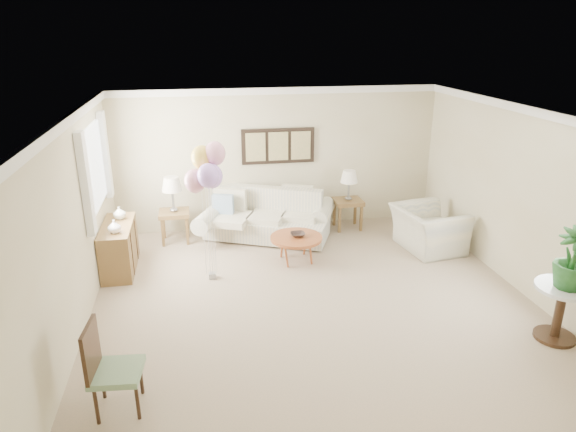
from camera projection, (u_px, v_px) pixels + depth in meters
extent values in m
plane|color=tan|center=(313.00, 300.00, 7.19)|extent=(6.00, 6.00, 0.00)
cube|color=beige|center=(278.00, 159.00, 9.52)|extent=(6.00, 0.04, 2.60)
cube|color=beige|center=(402.00, 341.00, 3.97)|extent=(6.00, 0.04, 2.60)
cube|color=beige|center=(75.00, 227.00, 6.24)|extent=(0.04, 6.00, 2.60)
cube|color=beige|center=(521.00, 200.00, 7.25)|extent=(0.04, 6.00, 2.60)
cube|color=white|center=(316.00, 114.00, 6.30)|extent=(6.00, 6.00, 0.02)
cube|color=white|center=(278.00, 91.00, 9.06)|extent=(6.00, 0.06, 0.12)
cube|color=white|center=(62.00, 125.00, 5.82)|extent=(0.06, 6.00, 0.12)
cube|color=white|center=(534.00, 111.00, 6.82)|extent=(0.06, 6.00, 0.12)
cube|color=white|center=(94.00, 168.00, 7.51)|extent=(0.04, 1.40, 1.20)
cube|color=white|center=(86.00, 184.00, 6.73)|extent=(0.10, 0.22, 1.40)
cube|color=white|center=(105.00, 155.00, 8.30)|extent=(0.10, 0.22, 1.40)
cube|color=black|center=(278.00, 146.00, 9.40)|extent=(1.35, 0.04, 0.65)
cube|color=#8C8C59|center=(256.00, 147.00, 9.31)|extent=(0.36, 0.02, 0.52)
cube|color=#8C8C59|center=(278.00, 146.00, 9.38)|extent=(0.36, 0.02, 0.52)
cube|color=#8C8C59|center=(301.00, 145.00, 9.45)|extent=(0.36, 0.02, 0.52)
cube|color=beige|center=(267.00, 227.00, 9.23)|extent=(2.33, 1.68, 0.35)
cube|color=beige|center=(264.00, 201.00, 9.39)|extent=(2.06, 1.08, 0.54)
cylinder|color=beige|center=(209.00, 219.00, 8.98)|extent=(0.65, 0.93, 0.31)
cylinder|color=beige|center=(323.00, 212.00, 9.32)|extent=(0.65, 0.93, 0.31)
cube|color=beige|center=(232.00, 219.00, 9.00)|extent=(0.82, 0.88, 0.12)
cube|color=beige|center=(267.00, 217.00, 9.11)|extent=(0.82, 0.88, 0.12)
cube|color=beige|center=(301.00, 215.00, 9.21)|extent=(0.82, 0.88, 0.12)
cube|color=#83A0BA|center=(223.00, 205.00, 9.06)|extent=(0.37, 0.12, 0.37)
cube|color=tan|center=(303.00, 200.00, 9.30)|extent=(0.37, 0.12, 0.37)
cube|color=#3E2D1D|center=(312.00, 204.00, 9.28)|extent=(0.33, 0.10, 0.33)
cube|color=beige|center=(267.00, 237.00, 9.29)|extent=(1.96, 0.78, 0.04)
cube|color=brown|center=(174.00, 213.00, 8.99)|extent=(0.52, 0.47, 0.08)
cube|color=brown|center=(163.00, 233.00, 8.88)|extent=(0.05, 0.05, 0.49)
cube|color=brown|center=(187.00, 231.00, 8.95)|extent=(0.05, 0.05, 0.49)
cube|color=brown|center=(164.00, 225.00, 9.23)|extent=(0.05, 0.05, 0.49)
cube|color=brown|center=(187.00, 224.00, 9.30)|extent=(0.05, 0.05, 0.49)
cube|color=brown|center=(348.00, 202.00, 9.60)|extent=(0.52, 0.47, 0.08)
cube|color=brown|center=(340.00, 220.00, 9.49)|extent=(0.05, 0.05, 0.49)
cube|color=brown|center=(361.00, 219.00, 9.56)|extent=(0.05, 0.05, 0.49)
cube|color=brown|center=(334.00, 213.00, 9.84)|extent=(0.05, 0.05, 0.49)
cube|color=brown|center=(355.00, 212.00, 9.90)|extent=(0.05, 0.05, 0.49)
cylinder|color=gray|center=(174.00, 210.00, 8.96)|extent=(0.14, 0.14, 0.06)
cylinder|color=gray|center=(173.00, 199.00, 8.90)|extent=(0.04, 0.04, 0.31)
cone|color=silver|center=(172.00, 184.00, 8.80)|extent=(0.35, 0.35, 0.25)
cylinder|color=gray|center=(348.00, 198.00, 9.58)|extent=(0.13, 0.13, 0.06)
cylinder|color=gray|center=(349.00, 190.00, 9.52)|extent=(0.04, 0.04, 0.28)
cone|color=silver|center=(349.00, 176.00, 9.43)|extent=(0.32, 0.32, 0.23)
cylinder|color=brown|center=(296.00, 238.00, 8.26)|extent=(0.84, 0.84, 0.05)
cylinder|color=brown|center=(306.00, 244.00, 8.55)|extent=(0.03, 0.03, 0.38)
cylinder|color=brown|center=(282.00, 246.00, 8.48)|extent=(0.03, 0.03, 0.38)
cylinder|color=brown|center=(286.00, 256.00, 8.12)|extent=(0.03, 0.03, 0.38)
cylinder|color=brown|center=(311.00, 254.00, 8.18)|extent=(0.03, 0.03, 0.38)
imported|color=#2D201C|center=(298.00, 235.00, 8.25)|extent=(0.24, 0.24, 0.06)
imported|color=beige|center=(428.00, 229.00, 8.74)|extent=(1.13, 1.25, 0.73)
cylinder|color=silver|center=(564.00, 288.00, 6.06)|extent=(0.66, 0.66, 0.04)
cylinder|color=#341F14|center=(559.00, 314.00, 6.18)|extent=(0.11, 0.11, 0.66)
cylinder|color=#341F14|center=(554.00, 338.00, 6.29)|extent=(0.48, 0.48, 0.01)
imported|color=#1C511B|center=(573.00, 259.00, 5.89)|extent=(0.54, 0.54, 0.74)
cube|color=gray|center=(117.00, 372.00, 5.00)|extent=(0.52, 0.52, 0.07)
cylinder|color=#341F14|center=(96.00, 407.00, 4.87)|extent=(0.04, 0.04, 0.39)
cylinder|color=#341F14|center=(138.00, 402.00, 4.93)|extent=(0.04, 0.04, 0.39)
cylinder|color=#341F14|center=(103.00, 381.00, 5.22)|extent=(0.04, 0.04, 0.39)
cylinder|color=#341F14|center=(141.00, 377.00, 5.28)|extent=(0.04, 0.04, 0.39)
cube|color=#341F14|center=(91.00, 350.00, 4.86)|extent=(0.08, 0.46, 0.52)
cube|color=brown|center=(119.00, 247.00, 7.99)|extent=(0.45, 1.20, 0.74)
cube|color=#341F14|center=(117.00, 255.00, 7.71)|extent=(0.46, 0.02, 0.70)
cube|color=#341F14|center=(122.00, 240.00, 8.26)|extent=(0.46, 0.02, 0.70)
imported|color=white|center=(114.00, 226.00, 7.53)|extent=(0.19, 0.19, 0.20)
imported|color=silver|center=(119.00, 213.00, 8.09)|extent=(0.21, 0.21, 0.20)
cube|color=gray|center=(212.00, 276.00, 7.80)|extent=(0.11, 0.11, 0.09)
ellipsoid|color=pink|center=(195.00, 181.00, 7.20)|extent=(0.30, 0.30, 0.35)
cylinder|color=silver|center=(204.00, 234.00, 7.52)|extent=(0.01, 0.01, 1.30)
ellipsoid|color=#B888EF|center=(212.00, 176.00, 7.20)|extent=(0.30, 0.30, 0.35)
cylinder|color=silver|center=(212.00, 232.00, 7.52)|extent=(0.01, 0.01, 1.37)
ellipsoid|color=gold|center=(202.00, 157.00, 7.26)|extent=(0.30, 0.30, 0.35)
cylinder|color=silver|center=(208.00, 223.00, 7.55)|extent=(0.01, 0.01, 1.60)
ellipsoid|color=pink|center=(215.00, 153.00, 7.24)|extent=(0.30, 0.30, 0.35)
cylinder|color=silver|center=(214.00, 221.00, 7.54)|extent=(0.01, 0.01, 1.66)
ellipsoid|color=#B888EF|center=(208.00, 176.00, 7.07)|extent=(0.30, 0.30, 0.35)
cylinder|color=silver|center=(211.00, 232.00, 7.46)|extent=(0.01, 0.01, 1.41)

